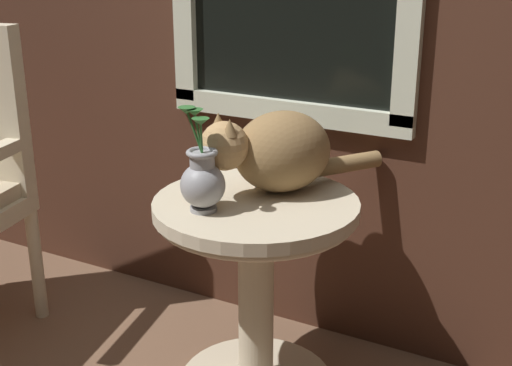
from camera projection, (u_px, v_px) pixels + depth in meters
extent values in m
cube|color=beige|center=(287.00, 111.00, 2.17)|extent=(0.81, 0.03, 0.07)
cylinder|color=beige|center=(256.00, 299.00, 1.97)|extent=(0.10, 0.10, 0.53)
cylinder|color=beige|center=(256.00, 207.00, 1.87)|extent=(0.56, 0.56, 0.03)
torus|color=beige|center=(256.00, 216.00, 1.88)|extent=(0.54, 0.54, 0.02)
cylinder|color=beige|center=(37.00, 264.00, 2.39)|extent=(0.04, 0.04, 0.40)
ellipsoid|color=olive|center=(282.00, 151.00, 1.91)|extent=(0.34, 0.36, 0.22)
sphere|color=tan|center=(224.00, 146.00, 1.82)|extent=(0.13, 0.13, 0.13)
cone|color=olive|center=(218.00, 121.00, 1.83)|extent=(0.04, 0.04, 0.05)
cone|color=olive|center=(230.00, 127.00, 1.77)|extent=(0.04, 0.04, 0.05)
cylinder|color=olive|center=(342.00, 165.00, 2.01)|extent=(0.18, 0.23, 0.05)
cylinder|color=#99999E|center=(203.00, 208.00, 1.79)|extent=(0.07, 0.07, 0.01)
ellipsoid|color=#99999E|center=(203.00, 185.00, 1.77)|extent=(0.12, 0.12, 0.12)
cylinder|color=#99999E|center=(202.00, 161.00, 1.75)|extent=(0.06, 0.06, 0.04)
torus|color=#99999E|center=(202.00, 153.00, 1.74)|extent=(0.08, 0.08, 0.01)
cylinder|color=#2D662D|center=(194.00, 132.00, 1.73)|extent=(0.04, 0.02, 0.11)
cone|color=#2D662D|center=(187.00, 111.00, 1.71)|extent=(0.04, 0.04, 0.02)
cylinder|color=#2D662D|center=(201.00, 138.00, 1.71)|extent=(0.02, 0.04, 0.09)
cone|color=#2D662D|center=(201.00, 122.00, 1.68)|extent=(0.04, 0.04, 0.02)
cylinder|color=#2D662D|center=(198.00, 133.00, 1.73)|extent=(0.02, 0.01, 0.10)
cone|color=#2D662D|center=(194.00, 113.00, 1.71)|extent=(0.04, 0.04, 0.02)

